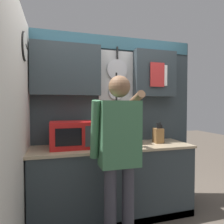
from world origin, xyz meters
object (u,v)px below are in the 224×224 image
at_px(knife_block, 158,135).
at_px(utensil_crock, 138,137).
at_px(person, 119,147).
at_px(microwave, 73,135).

xyz_separation_m(knife_block, utensil_crock, (-0.30, 0.00, -0.01)).
relative_size(knife_block, utensil_crock, 0.81).
bearing_deg(person, knife_block, 38.37).
height_order(microwave, person, person).
xyz_separation_m(microwave, knife_block, (1.14, 0.00, -0.06)).
xyz_separation_m(utensil_crock, person, (-0.46, -0.60, 0.02)).
relative_size(knife_block, person, 0.17).
bearing_deg(knife_block, utensil_crock, 179.62).
height_order(utensil_crock, person, person).
height_order(knife_block, person, person).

